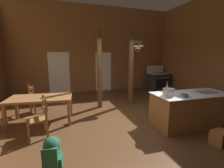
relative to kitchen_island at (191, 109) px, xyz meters
The scene contains 16 objects.
ground_plane 1.82m from the kitchen_island, 155.35° to the left, with size 9.04×9.18×0.10m, color #4C301C.
wall_back 5.52m from the kitchen_island, 107.68° to the left, with size 9.04×0.14×4.38m, color brown.
glazed_door_back_left 6.03m from the kitchen_island, 125.01° to the left, with size 1.00×0.01×2.05m, color white.
glazed_panel_back_right 5.09m from the kitchen_island, 103.48° to the left, with size 0.84×0.01×2.05m, color white.
kitchen_island is the anchor object (origin of this frame).
stove_range 4.55m from the kitchen_island, 66.43° to the left, with size 1.20×0.90×1.32m.
support_post_with_pot_rack 2.60m from the kitchen_island, 108.84° to the left, with size 0.57×0.23×2.73m.
support_post_center 3.17m from the kitchen_island, 132.72° to the left, with size 0.14×0.14×2.73m.
step_stool 1.08m from the kitchen_island, 100.79° to the right, with size 0.40×0.33×0.30m.
dining_table 4.23m from the kitchen_island, 159.98° to the left, with size 1.80×1.10×0.74m.
ladderback_chair_near_window 3.97m from the kitchen_island, behind, with size 0.52×0.52×0.95m.
ladderback_chair_by_post 4.84m from the kitchen_island, 150.62° to the left, with size 0.59×0.59×0.95m.
backpack 3.67m from the kitchen_island, 168.57° to the right, with size 0.34×0.35×0.60m.
stockpot_on_counter 0.99m from the kitchen_island, behind, with size 0.37×0.30×0.20m.
mixing_bowl_on_counter 0.73m from the kitchen_island, 154.50° to the right, with size 0.19×0.19×0.07m.
bottle_tall_on_counter 0.93m from the kitchen_island, 166.24° to the left, with size 0.06×0.06×0.32m.
Camera 1 is at (-1.80, -3.99, 1.91)m, focal length 25.19 mm.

